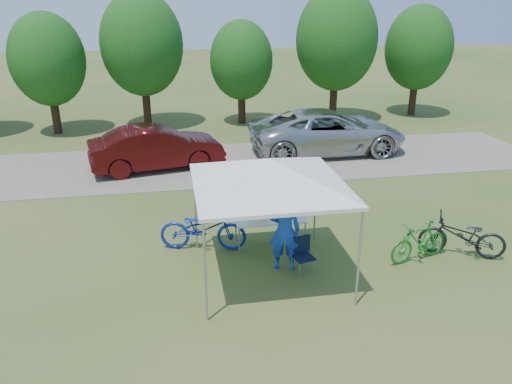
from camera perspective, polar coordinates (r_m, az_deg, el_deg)
The scene contains 14 objects.
ground at distance 11.40m, azimuth 1.40°, elevation -9.30°, with size 100.00×100.00×0.00m, color #2D5119.
gravel_strip at distance 18.63m, azimuth -3.42°, elevation 3.31°, with size 24.00×5.00×0.02m, color gray.
canopy at distance 10.29m, azimuth 1.53°, elevation 3.48°, with size 4.53×4.53×3.00m.
treeline at distance 23.80m, azimuth -6.14°, elevation 15.93°, with size 24.89×4.28×6.30m.
folding_table at distance 12.35m, azimuth 1.62°, elevation -3.21°, with size 1.74×0.72×0.71m.
folding_chair at distance 11.32m, azimuth 5.34°, elevation -6.80°, with size 0.51×0.52×0.83m.
cooler at distance 12.21m, azimuth 0.13°, elevation -2.43°, with size 0.45×0.31×0.33m.
ice_cream_cup at distance 12.35m, azimuth 3.48°, elevation -2.86°, with size 0.08×0.08×0.06m, color gold.
cyclist at distance 11.17m, azimuth 3.28°, elevation -4.38°, with size 0.70×0.46×1.93m, color #1540B1.
bike_blue at distance 12.24m, azimuth -6.08°, elevation -4.16°, with size 0.74×2.11×1.11m, color #1225A2.
bike_green at distance 12.32m, azimuth 18.12°, elevation -5.39°, with size 0.45×1.61×0.97m, color #1B7B25.
bike_dark at distance 12.84m, azimuth 22.52°, elevation -4.70°, with size 0.69×1.98×1.04m, color black.
minivan at distance 19.88m, azimuth 8.18°, elevation 6.88°, with size 2.80×6.07×1.69m, color #BCBDB7.
sedan at distance 18.14m, azimuth -11.28°, elevation 5.00°, with size 1.63×4.67×1.54m, color #430B0B.
Camera 1 is at (-1.96, -9.58, 5.86)m, focal length 35.00 mm.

